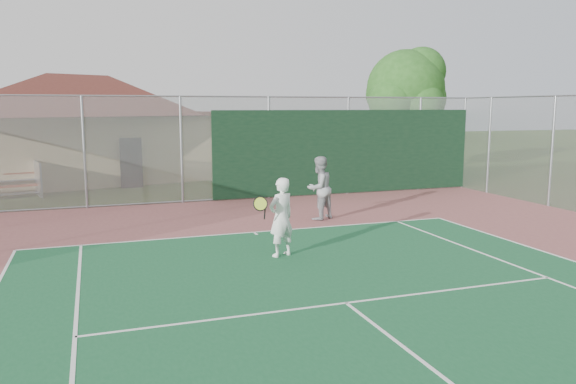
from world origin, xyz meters
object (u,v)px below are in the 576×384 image
at_px(clubhouse, 80,117).
at_px(tree, 407,92).
at_px(player_grey_back, 319,189).
at_px(player_white_front, 281,218).

height_order(clubhouse, tree, tree).
xyz_separation_m(tree, player_grey_back, (-7.84, -8.46, -2.96)).
distance_m(clubhouse, tree, 14.75).
xyz_separation_m(player_white_front, player_grey_back, (2.27, 3.40, 0.04)).
distance_m(tree, player_white_front, 15.87).
bearing_deg(tree, clubhouse, 165.63).
distance_m(clubhouse, player_grey_back, 13.82).
relative_size(tree, player_white_front, 3.49).
xyz_separation_m(clubhouse, player_grey_back, (6.41, -12.11, -1.82)).
bearing_deg(clubhouse, player_grey_back, -76.12).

